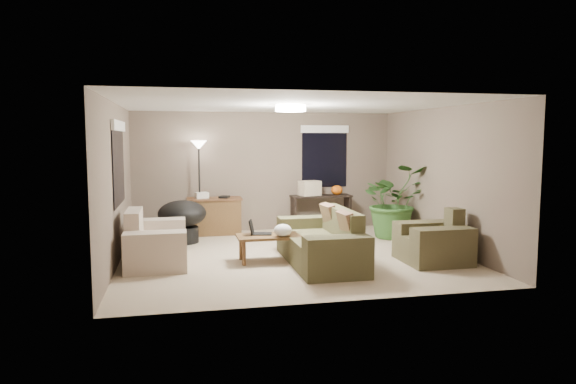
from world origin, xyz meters
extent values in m
plane|color=tan|center=(0.00, 0.00, 0.00)|extent=(5.50, 5.50, 0.00)
plane|color=white|center=(0.00, 0.00, 2.50)|extent=(5.50, 5.50, 0.00)
plane|color=#695C4D|center=(0.00, 2.50, 1.25)|extent=(5.50, 0.00, 5.50)
plane|color=#695C4D|center=(0.00, -2.50, 1.25)|extent=(5.50, 0.00, 5.50)
plane|color=#695C4D|center=(-2.75, 0.00, 1.25)|extent=(0.00, 5.00, 5.00)
plane|color=#695C4D|center=(2.75, 0.00, 1.25)|extent=(0.00, 5.00, 5.00)
cube|color=#4D4B2E|center=(0.33, -0.62, 0.21)|extent=(0.95, 1.48, 0.42)
cube|color=brown|center=(0.70, -0.62, 0.64)|extent=(0.22, 1.48, 0.43)
cube|color=#454329|center=(0.33, -1.54, 0.30)|extent=(0.95, 0.36, 0.60)
cube|color=#4D4B2E|center=(0.33, 0.30, 0.30)|extent=(0.95, 0.36, 0.60)
cube|color=#8C7251|center=(0.63, -1.07, 0.65)|extent=(0.25, 0.46, 0.47)
cube|color=#8C7251|center=(0.63, -0.17, 0.65)|extent=(0.26, 0.46, 0.47)
cube|color=beige|center=(-2.16, -0.04, 0.21)|extent=(0.90, 0.88, 0.42)
cube|color=beige|center=(-2.50, -0.04, 0.64)|extent=(0.22, 0.88, 0.43)
cube|color=beige|center=(-2.16, -0.66, 0.30)|extent=(0.90, 0.36, 0.60)
cube|color=beige|center=(-2.16, 0.58, 0.30)|extent=(0.90, 0.36, 0.60)
cube|color=brown|center=(2.10, -0.91, 0.21)|extent=(0.95, 0.28, 0.42)
cube|color=#4E482E|center=(2.47, -0.91, 0.64)|extent=(0.22, 0.28, 0.43)
cube|color=#4B452D|center=(2.10, -1.23, 0.30)|extent=(0.95, 0.36, 0.60)
cube|color=brown|center=(2.10, -0.59, 0.30)|extent=(0.95, 0.36, 0.60)
cube|color=brown|center=(-0.43, -0.31, 0.40)|extent=(1.00, 0.55, 0.04)
cylinder|color=brown|center=(-0.85, -0.51, 0.19)|extent=(0.06, 0.06, 0.38)
cylinder|color=brown|center=(-0.01, -0.51, 0.19)|extent=(0.06, 0.06, 0.38)
cylinder|color=brown|center=(-0.85, -0.11, 0.19)|extent=(0.06, 0.06, 0.38)
cylinder|color=brown|center=(-0.01, -0.11, 0.19)|extent=(0.06, 0.06, 0.38)
cube|color=black|center=(-0.53, -0.21, 0.43)|extent=(0.37, 0.29, 0.02)
cube|color=black|center=(-0.69, -0.21, 0.55)|extent=(0.13, 0.24, 0.22)
ellipsoid|color=white|center=(-0.23, -0.46, 0.52)|extent=(0.34, 0.32, 0.20)
cube|color=brown|center=(-1.11, 2.18, 0.35)|extent=(1.05, 0.45, 0.71)
cube|color=brown|center=(-1.11, 2.18, 0.73)|extent=(1.10, 0.50, 0.04)
cube|color=silver|center=(-1.36, 2.18, 0.81)|extent=(0.29, 0.25, 0.12)
cube|color=black|center=(-0.91, 2.13, 0.77)|extent=(0.25, 0.27, 0.04)
cube|color=black|center=(1.15, 2.22, 0.73)|extent=(1.30, 0.40, 0.04)
cube|color=black|center=(0.55, 2.22, 0.35)|extent=(0.05, 0.38, 0.71)
cube|color=black|center=(1.75, 2.22, 0.35)|extent=(0.05, 0.38, 0.71)
cube|color=black|center=(1.15, 2.22, 0.15)|extent=(1.25, 0.36, 0.03)
ellipsoid|color=orange|center=(1.50, 2.22, 0.85)|extent=(0.28, 0.28, 0.20)
cube|color=beige|center=(0.90, 2.22, 0.90)|extent=(0.48, 0.41, 0.31)
cylinder|color=black|center=(-1.75, 1.49, 0.15)|extent=(0.60, 0.60, 0.30)
ellipsoid|color=black|center=(-1.75, 1.49, 0.55)|extent=(1.17, 1.17, 0.50)
cylinder|color=black|center=(-1.40, 2.18, 0.01)|extent=(0.28, 0.28, 0.02)
cylinder|color=black|center=(-1.40, 2.18, 0.90)|extent=(0.04, 0.04, 1.78)
cone|color=white|center=(-1.40, 2.18, 1.82)|extent=(0.32, 0.32, 0.18)
cylinder|color=white|center=(0.00, 0.00, 2.44)|extent=(0.50, 0.50, 0.10)
imported|color=#2D5923|center=(2.33, 1.12, 0.57)|extent=(1.31, 1.46, 1.14)
cube|color=tan|center=(2.43, 1.04, 0.01)|extent=(0.32, 0.32, 0.03)
cylinder|color=tan|center=(2.43, 1.04, 0.25)|extent=(0.12, 0.12, 0.44)
cube|color=tan|center=(2.43, 1.04, 0.48)|extent=(0.22, 0.22, 0.03)
cube|color=black|center=(-2.73, 0.30, 1.55)|extent=(0.01, 1.50, 1.30)
cube|color=white|center=(-2.71, 0.30, 2.15)|extent=(0.05, 1.56, 0.16)
cube|color=black|center=(1.30, 2.48, 1.55)|extent=(1.00, 0.01, 1.30)
cube|color=white|center=(1.30, 2.46, 2.15)|extent=(1.06, 0.05, 0.16)
camera|label=1|loc=(-1.82, -8.23, 1.96)|focal=32.00mm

